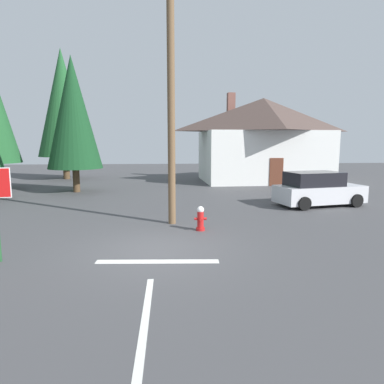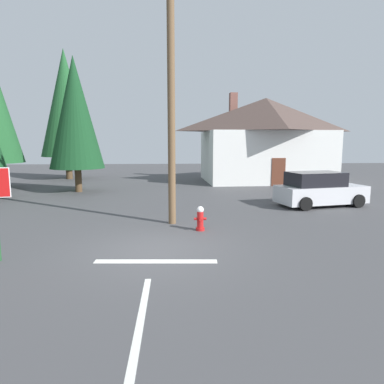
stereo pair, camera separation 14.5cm
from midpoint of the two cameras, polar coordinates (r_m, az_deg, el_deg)
ground_plane at (r=10.33m, az=-5.64°, el=-9.62°), size 80.00×80.00×0.10m
lane_stop_bar at (r=9.27m, az=-5.58°, el=-11.39°), size 3.25×0.50×0.01m
lane_center_stripe at (r=6.50m, az=-7.89°, el=-20.44°), size 0.17×3.75×0.01m
fire_hydrant at (r=12.22m, az=1.72°, el=-4.44°), size 0.44×0.38×0.87m
utility_pole at (r=13.16m, az=-3.16°, el=17.21°), size 1.60×0.28×9.96m
house at (r=28.34m, az=12.16°, el=8.69°), size 10.49×7.53×7.07m
parked_car at (r=18.00m, az=20.58°, el=0.34°), size 4.55×2.72×1.68m
pine_tree_short_left at (r=31.20m, az=-20.11°, el=13.64°), size 4.28×4.28×10.70m
pine_tree_far_center at (r=22.73m, az=-18.66°, el=12.34°), size 3.33×3.33×8.31m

